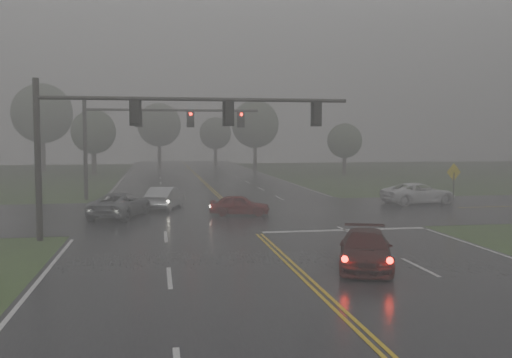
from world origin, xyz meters
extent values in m
plane|color=#2D441D|center=(0.00, 0.00, 0.00)|extent=(180.00, 180.00, 0.00)
cube|color=black|center=(0.00, 20.00, 0.00)|extent=(18.00, 160.00, 0.02)
cube|color=black|center=(0.00, 22.00, 0.00)|extent=(120.00, 14.00, 0.02)
cube|color=#BCBCBC|center=(4.50, 14.40, 0.00)|extent=(8.50, 0.50, 0.01)
imported|color=#350B09|center=(2.53, 6.29, 0.00)|extent=(3.27, 4.92, 1.33)
imported|color=maroon|center=(0.06, 20.92, 0.00)|extent=(3.87, 2.20, 1.24)
imported|color=#B6B9BE|center=(-4.36, 24.95, 0.00)|extent=(2.77, 4.70, 1.46)
imported|color=slate|center=(-7.05, 21.46, 0.00)|extent=(3.89, 5.67, 1.44)
imported|color=white|center=(13.48, 24.70, 0.00)|extent=(5.58, 3.20, 1.47)
cylinder|color=black|center=(-10.20, 14.11, 3.70)|extent=(0.29, 0.29, 7.40)
cylinder|color=black|center=(-10.20, 14.11, 6.58)|extent=(0.19, 0.19, 0.82)
cylinder|color=black|center=(-2.91, 14.11, 6.53)|extent=(14.58, 0.19, 0.19)
cube|color=black|center=(-5.83, 14.11, 5.91)|extent=(0.35, 0.29, 1.08)
cube|color=black|center=(-5.83, 14.28, 5.91)|extent=(0.57, 0.03, 1.29)
cube|color=black|center=(-1.45, 14.11, 5.91)|extent=(0.35, 0.29, 1.08)
cube|color=black|center=(-1.45, 14.28, 5.91)|extent=(0.57, 0.03, 1.29)
cube|color=black|center=(2.92, 14.11, 5.91)|extent=(0.35, 0.29, 1.08)
cube|color=black|center=(2.92, 14.28, 5.91)|extent=(0.57, 0.03, 1.29)
cylinder|color=black|center=(-10.20, 31.64, 3.87)|extent=(0.30, 0.30, 7.74)
cylinder|color=black|center=(-10.20, 31.64, 6.88)|extent=(0.19, 0.19, 0.86)
cylinder|color=black|center=(-3.57, 31.64, 6.83)|extent=(13.26, 0.19, 0.19)
cube|color=black|center=(-6.22, 31.64, 6.18)|extent=(0.37, 0.30, 1.13)
cube|color=black|center=(-6.22, 31.81, 6.18)|extent=(0.59, 0.03, 1.34)
cylinder|color=#FF0C05|center=(-6.22, 31.46, 6.54)|extent=(0.24, 0.06, 0.24)
cube|color=black|center=(-2.24, 31.64, 6.18)|extent=(0.37, 0.30, 1.13)
cube|color=black|center=(-2.24, 31.81, 6.18)|extent=(0.59, 0.03, 1.34)
cylinder|color=#FF0C05|center=(-2.24, 31.46, 6.54)|extent=(0.24, 0.06, 0.24)
cube|color=black|center=(1.74, 31.64, 6.18)|extent=(0.37, 0.30, 1.13)
cube|color=black|center=(1.74, 31.81, 6.18)|extent=(0.59, 0.03, 1.34)
cylinder|color=#FF0C05|center=(1.74, 31.46, 6.54)|extent=(0.24, 0.06, 0.24)
cylinder|color=black|center=(15.38, 23.30, 1.17)|extent=(0.08, 0.08, 2.33)
cube|color=#DCC10C|center=(15.38, 23.33, 2.33)|extent=(1.20, 0.33, 1.22)
cylinder|color=#342B22|center=(-12.72, 61.61, 1.58)|extent=(0.61, 0.61, 3.15)
sphere|color=#3C4F34|center=(-12.72, 61.61, 5.43)|extent=(5.61, 5.61, 5.61)
cylinder|color=#342B22|center=(9.16, 68.12, 1.92)|extent=(0.56, 0.56, 3.85)
sphere|color=#3C4F34|center=(9.16, 68.12, 6.63)|extent=(6.84, 6.84, 6.84)
cylinder|color=#342B22|center=(-4.43, 79.52, 1.95)|extent=(0.59, 0.59, 3.90)
sphere|color=#3C4F34|center=(-4.43, 79.52, 6.71)|extent=(6.93, 6.93, 6.93)
cylinder|color=#342B22|center=(18.74, 56.58, 1.25)|extent=(0.50, 0.50, 2.49)
sphere|color=#3C4F34|center=(18.74, 56.58, 4.30)|extent=(4.44, 4.44, 4.44)
cylinder|color=#342B22|center=(-20.58, 70.93, 2.34)|extent=(0.58, 0.58, 4.69)
sphere|color=#3C4F34|center=(-20.58, 70.93, 8.08)|extent=(8.34, 8.34, 8.34)
cylinder|color=#342B22|center=(5.28, 86.60, 1.58)|extent=(0.59, 0.59, 3.16)
sphere|color=#3C4F34|center=(5.28, 86.60, 5.43)|extent=(5.61, 5.61, 5.61)
camera|label=1|loc=(-4.87, -13.07, 4.73)|focal=40.00mm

